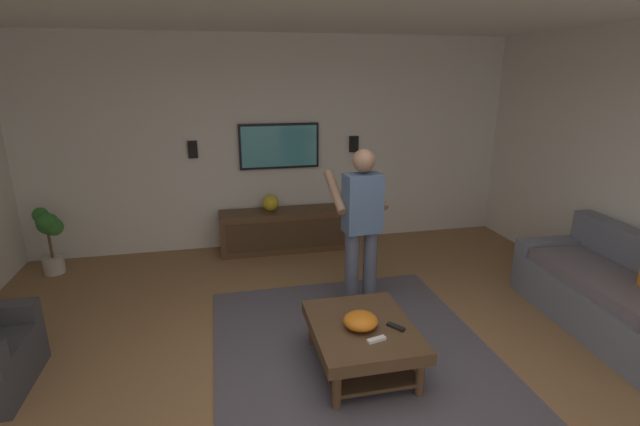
{
  "coord_description": "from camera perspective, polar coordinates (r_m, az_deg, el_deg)",
  "views": [
    {
      "loc": [
        -2.8,
        0.8,
        2.33
      ],
      "look_at": [
        1.0,
        -0.06,
        1.14
      ],
      "focal_mm": 25.95,
      "sensor_mm": 36.0,
      "label": 1
    }
  ],
  "objects": [
    {
      "name": "vase_round",
      "position": [
        6.19,
        -6.11,
        1.27
      ],
      "size": [
        0.22,
        0.22,
        0.22
      ],
      "primitive_type": "sphere",
      "color": "gold",
      "rests_on": "media_console"
    },
    {
      "name": "remote_white",
      "position": [
        3.61,
        6.97,
        -15.23
      ],
      "size": [
        0.08,
        0.16,
        0.02
      ],
      "primitive_type": "cube",
      "rotation": [
        0.0,
        0.0,
        1.8
      ],
      "color": "white",
      "rests_on": "coffee_table"
    },
    {
      "name": "wall_speaker_right",
      "position": [
        6.22,
        -15.43,
        7.56
      ],
      "size": [
        0.06,
        0.12,
        0.22
      ],
      "primitive_type": "cube",
      "color": "black"
    },
    {
      "name": "coffee_table",
      "position": [
        3.86,
        5.2,
        -14.88
      ],
      "size": [
        1.0,
        0.8,
        0.4
      ],
      "color": "#513823",
      "rests_on": "ground"
    },
    {
      "name": "ground_plane",
      "position": [
        3.73,
        2.73,
        -21.67
      ],
      "size": [
        8.08,
        8.08,
        0.0
      ],
      "primitive_type": "plane",
      "color": "olive"
    },
    {
      "name": "area_rug",
      "position": [
        4.17,
        4.22,
        -16.85
      ],
      "size": [
        2.77,
        2.36,
        0.01
      ],
      "primitive_type": "cube",
      "color": "#514C56",
      "rests_on": "ground"
    },
    {
      "name": "tv",
      "position": [
        6.25,
        -5.05,
        8.22
      ],
      "size": [
        0.05,
        1.07,
        0.6
      ],
      "rotation": [
        0.0,
        0.0,
        3.14
      ],
      "color": "black"
    },
    {
      "name": "remote_black",
      "position": [
        3.78,
        9.33,
        -13.68
      ],
      "size": [
        0.15,
        0.12,
        0.02
      ],
      "primitive_type": "cube",
      "rotation": [
        0.0,
        0.0,
        3.76
      ],
      "color": "black",
      "rests_on": "coffee_table"
    },
    {
      "name": "person_standing",
      "position": [
        4.56,
        5.14,
        -0.89
      ],
      "size": [
        0.57,
        0.57,
        1.64
      ],
      "rotation": [
        0.0,
        0.0,
        0.1
      ],
      "color": "#4C5166",
      "rests_on": "ground"
    },
    {
      "name": "bowl",
      "position": [
        3.73,
        5.02,
        -13.1
      ],
      "size": [
        0.27,
        0.27,
        0.12
      ],
      "primitive_type": "ellipsoid",
      "color": "orange",
      "rests_on": "coffee_table"
    },
    {
      "name": "media_console",
      "position": [
        6.29,
        -4.49,
        -2.12
      ],
      "size": [
        0.45,
        1.7,
        0.55
      ],
      "rotation": [
        0.0,
        0.0,
        3.14
      ],
      "color": "#513823",
      "rests_on": "ground"
    },
    {
      "name": "wall_back_tv",
      "position": [
        6.34,
        -5.35,
        8.53
      ],
      "size": [
        0.1,
        6.71,
        2.81
      ],
      "primitive_type": "cube",
      "color": "silver",
      "rests_on": "ground"
    },
    {
      "name": "wall_speaker_left",
      "position": [
        6.49,
        4.2,
        8.48
      ],
      "size": [
        0.06,
        0.12,
        0.22
      ],
      "primitive_type": "cube",
      "color": "black"
    },
    {
      "name": "couch",
      "position": [
        5.18,
        32.59,
        -8.68
      ],
      "size": [
        1.95,
        0.98,
        0.87
      ],
      "rotation": [
        0.0,
        0.0,
        1.51
      ],
      "color": "slate",
      "rests_on": "ground"
    },
    {
      "name": "potted_plant_tall",
      "position": [
        6.29,
        -30.42,
        -2.09
      ],
      "size": [
        0.3,
        0.31,
        0.83
      ],
      "color": "#B7B2A8",
      "rests_on": "ground"
    }
  ]
}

